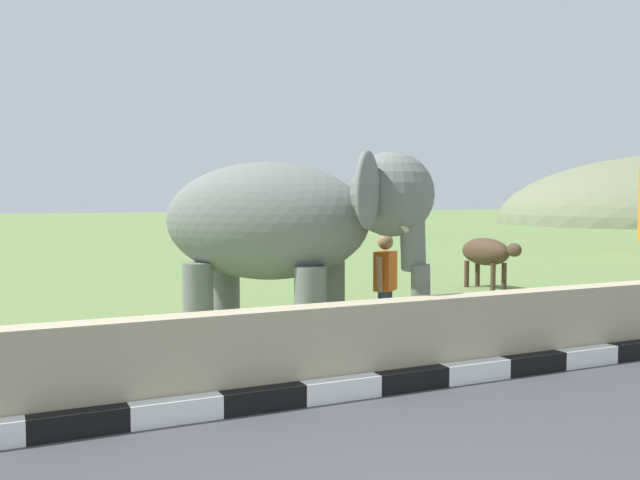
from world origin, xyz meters
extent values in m
cube|color=black|center=(-1.70, 3.88, 0.12)|extent=(0.90, 0.20, 0.24)
cube|color=white|center=(-0.80, 3.88, 0.12)|extent=(0.90, 0.20, 0.24)
cube|color=black|center=(0.10, 3.88, 0.12)|extent=(0.90, 0.20, 0.24)
cube|color=white|center=(1.00, 3.88, 0.12)|extent=(0.90, 0.20, 0.24)
cube|color=black|center=(1.90, 3.88, 0.12)|extent=(0.90, 0.20, 0.24)
cube|color=white|center=(2.80, 3.88, 0.12)|extent=(0.90, 0.20, 0.24)
cube|color=black|center=(3.70, 3.88, 0.12)|extent=(0.90, 0.20, 0.24)
cube|color=white|center=(4.60, 3.88, 0.12)|extent=(0.90, 0.20, 0.24)
cube|color=black|center=(5.50, 3.88, 0.12)|extent=(0.90, 0.20, 0.24)
cube|color=tan|center=(2.00, 4.18, 0.50)|extent=(28.00, 0.36, 1.00)
cylinder|color=slate|center=(2.13, 6.45, 0.63)|extent=(0.44, 0.44, 1.27)
cylinder|color=slate|center=(1.51, 5.80, 0.63)|extent=(0.44, 0.44, 1.27)
cylinder|color=slate|center=(0.90, 7.62, 0.63)|extent=(0.44, 0.44, 1.27)
cylinder|color=slate|center=(0.28, 6.97, 0.63)|extent=(0.44, 0.44, 1.27)
ellipsoid|color=slate|center=(1.21, 6.71, 1.86)|extent=(3.35, 3.29, 1.70)
sphere|color=slate|center=(2.56, 5.42, 2.24)|extent=(1.16, 1.16, 1.16)
ellipsoid|color=#D84C8C|center=(2.77, 5.22, 2.39)|extent=(0.70, 0.71, 0.44)
ellipsoid|color=slate|center=(2.99, 6.09, 2.29)|extent=(0.79, 0.82, 1.00)
ellipsoid|color=slate|center=(1.92, 4.96, 2.29)|extent=(0.79, 0.82, 1.00)
cylinder|color=slate|center=(2.77, 5.22, 1.69)|extent=(0.60, 0.61, 1.00)
cylinder|color=slate|center=(2.86, 5.15, 0.89)|extent=(0.42, 0.42, 0.82)
cone|color=beige|center=(2.92, 5.47, 1.79)|extent=(0.49, 0.51, 0.22)
cone|color=beige|center=(2.54, 5.06, 1.79)|extent=(0.49, 0.51, 0.22)
cylinder|color=navy|center=(2.97, 6.21, 0.41)|extent=(0.15, 0.15, 0.82)
cylinder|color=navy|center=(2.82, 6.08, 0.41)|extent=(0.15, 0.15, 0.82)
cube|color=#D85919|center=(2.89, 6.14, 1.11)|extent=(0.46, 0.44, 0.58)
cylinder|color=#9E7251|center=(3.09, 6.31, 1.08)|extent=(0.14, 0.14, 0.52)
cylinder|color=#9E7251|center=(2.70, 5.98, 1.08)|extent=(0.19, 0.18, 0.53)
sphere|color=#9E7251|center=(2.89, 6.14, 1.54)|extent=(0.23, 0.23, 0.23)
cylinder|color=#473323|center=(8.68, 10.33, 0.33)|extent=(0.12, 0.12, 0.65)
cylinder|color=#473323|center=(8.32, 10.30, 0.33)|extent=(0.12, 0.12, 0.65)
cylinder|color=#473323|center=(8.60, 11.23, 0.33)|extent=(0.12, 0.12, 0.65)
cylinder|color=#473323|center=(8.24, 11.19, 0.33)|extent=(0.12, 0.12, 0.65)
ellipsoid|color=#473323|center=(8.46, 10.76, 0.90)|extent=(0.74, 1.55, 0.66)
ellipsoid|color=#473323|center=(8.55, 9.84, 1.00)|extent=(0.30, 0.42, 0.32)
camera|label=1|loc=(-2.39, -2.71, 2.18)|focal=39.09mm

